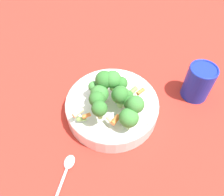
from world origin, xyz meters
name	(u,v)px	position (x,y,z in m)	size (l,w,h in m)	color
ground_plane	(112,112)	(0.00, 0.00, 0.00)	(3.00, 3.00, 0.00)	#B72D23
bowl	(112,106)	(0.00, 0.00, 0.03)	(0.25, 0.25, 0.05)	white
pasta_salad	(115,96)	(-0.02, 0.00, 0.10)	(0.17, 0.20, 0.08)	#8CB766
cup	(199,82)	(-0.05, -0.25, 0.06)	(0.08, 0.08, 0.11)	#192DAD
spoon	(63,178)	(-0.12, 0.19, 0.01)	(0.15, 0.13, 0.01)	silver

